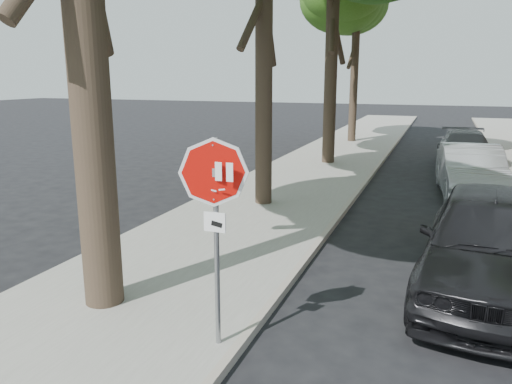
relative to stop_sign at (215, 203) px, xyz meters
The scene contains 7 objects.
ground 2.07m from the stop_sign, ahead, with size 120.00×120.00×0.00m, color black.
sidewalk_left 12.31m from the stop_sign, 98.51° to the left, with size 4.00×55.00×0.12m, color gray.
curb_left 12.17m from the stop_sign, 88.81° to the left, with size 0.12×55.00×0.13m, color #9E9384.
stop_sign is the anchor object (origin of this frame).
car_a 4.68m from the stop_sign, 43.53° to the left, with size 2.03×5.05×1.72m, color black.
car_b 10.73m from the stop_sign, 71.97° to the left, with size 1.58×4.53×1.49m, color #ADB0B6.
car_c 15.50m from the stop_sign, 77.67° to the left, with size 1.95×4.79×1.39m, color #47484C.
Camera 1 is at (1.75, -5.19, 3.40)m, focal length 35.00 mm.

